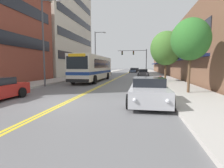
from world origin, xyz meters
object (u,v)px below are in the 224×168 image
at_px(street_lamp_left_near, 46,36).
at_px(street_tree_right_mid, 166,48).
at_px(car_dark_grey_parked_right_mid, 143,73).
at_px(car_slate_blue_moving_second, 133,71).
at_px(street_tree_right_near, 190,39).
at_px(car_navy_parked_right_far, 142,71).
at_px(car_black_moving_lead, 136,70).
at_px(car_silver_parked_right_foreground, 149,91).
at_px(street_lamp_left_far, 97,50).
at_px(car_white_parked_left_near, 105,72).
at_px(city_bus, 94,67).
at_px(fire_hydrant, 160,80).
at_px(car_beige_moving_third, 133,70).
at_px(traffic_signal_mast, 136,56).
at_px(car_champagne_parked_left_mid, 98,73).

bearing_deg(street_lamp_left_near, street_tree_right_mid, 28.99).
relative_size(car_dark_grey_parked_right_mid, car_slate_blue_moving_second, 1.13).
bearing_deg(street_tree_right_near, car_navy_parked_right_far, 94.83).
bearing_deg(car_slate_blue_moving_second, car_black_moving_lead, 82.77).
bearing_deg(car_slate_blue_moving_second, car_dark_grey_parked_right_mid, -81.87).
xyz_separation_m(car_silver_parked_right_foreground, street_lamp_left_near, (-9.45, 6.33, 4.19)).
bearing_deg(street_tree_right_mid, street_lamp_left_near, -151.01).
relative_size(street_lamp_left_near, street_lamp_left_far, 0.93).
relative_size(car_silver_parked_right_foreground, car_navy_parked_right_far, 1.07).
bearing_deg(car_white_parked_left_near, city_bus, -83.46).
bearing_deg(car_black_moving_lead, street_lamp_left_far, -104.94).
relative_size(car_white_parked_left_near, car_navy_parked_right_far, 0.94).
xyz_separation_m(city_bus, car_dark_grey_parked_right_mid, (6.67, 11.92, -1.19)).
height_order(car_black_moving_lead, street_tree_right_mid, street_tree_right_mid).
bearing_deg(street_tree_right_mid, car_black_moving_lead, 96.64).
relative_size(street_lamp_left_far, street_tree_right_near, 1.77).
bearing_deg(car_slate_blue_moving_second, fire_hydrant, -83.03).
height_order(car_beige_moving_third, traffic_signal_mast, traffic_signal_mast).
height_order(car_slate_blue_moving_second, car_beige_moving_third, car_beige_moving_third).
height_order(car_black_moving_lead, traffic_signal_mast, traffic_signal_mast).
bearing_deg(city_bus, car_champagne_parked_left_mid, 100.94).
bearing_deg(car_champagne_parked_left_mid, traffic_signal_mast, 58.69).
distance_m(car_beige_moving_third, street_lamp_left_near, 53.13).
bearing_deg(street_lamp_left_near, street_lamp_left_far, 89.91).
relative_size(car_black_moving_lead, traffic_signal_mast, 0.66).
xyz_separation_m(car_dark_grey_parked_right_mid, street_tree_right_near, (2.88, -22.04, 3.11)).
bearing_deg(street_lamp_left_far, street_lamp_left_near, -90.09).
relative_size(car_white_parked_left_near, fire_hydrant, 5.08).
bearing_deg(traffic_signal_mast, street_tree_right_near, -81.97).
relative_size(traffic_signal_mast, fire_hydrant, 9.00).
bearing_deg(car_silver_parked_right_foreground, car_beige_moving_third, 93.69).
bearing_deg(traffic_signal_mast, car_champagne_parked_left_mid, -121.31).
bearing_deg(car_dark_grey_parked_right_mid, car_slate_blue_moving_second, 98.13).
bearing_deg(traffic_signal_mast, car_slate_blue_moving_second, 96.94).
bearing_deg(fire_hydrant, car_dark_grey_parked_right_mid, 95.51).
bearing_deg(street_tree_right_near, traffic_signal_mast, 98.03).
relative_size(car_silver_parked_right_foreground, street_tree_right_mid, 0.78).
height_order(car_black_moving_lead, street_lamp_left_near, street_lamp_left_near).
xyz_separation_m(traffic_signal_mast, street_tree_right_mid, (4.27, -23.04, -0.42)).
height_order(car_slate_blue_moving_second, street_tree_right_mid, street_tree_right_mid).
height_order(car_slate_blue_moving_second, traffic_signal_mast, traffic_signal_mast).
bearing_deg(fire_hydrant, car_slate_blue_moving_second, 96.97).
xyz_separation_m(car_navy_parked_right_far, fire_hydrant, (1.69, -29.72, -0.01)).
distance_m(car_beige_moving_third, fire_hydrant, 50.17).
bearing_deg(fire_hydrant, street_tree_right_near, -77.14).
xyz_separation_m(car_silver_parked_right_foreground, car_navy_parked_right_far, (-0.15, 38.83, -0.08)).
bearing_deg(car_beige_moving_third, car_navy_parked_right_far, -79.72).
xyz_separation_m(car_slate_blue_moving_second, fire_hydrant, (4.52, -36.96, -0.08)).
bearing_deg(car_dark_grey_parked_right_mid, traffic_signal_mast, 99.25).
relative_size(car_dark_grey_parked_right_mid, street_lamp_left_far, 0.54).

